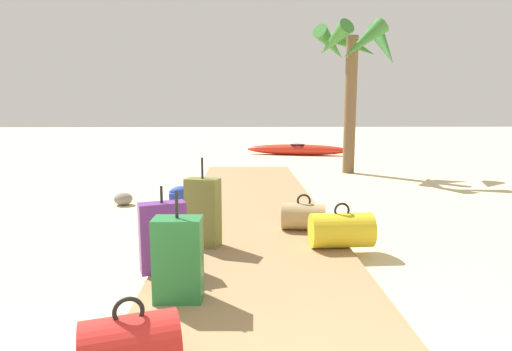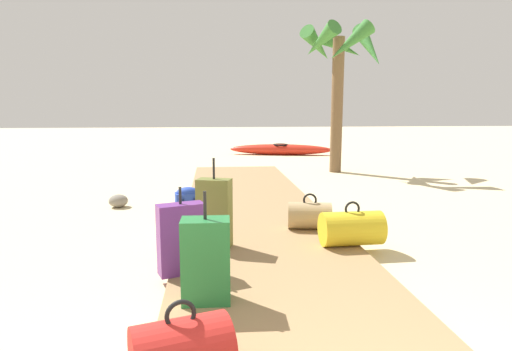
# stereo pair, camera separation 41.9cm
# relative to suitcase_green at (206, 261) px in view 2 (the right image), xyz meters

# --- Properties ---
(ground_plane) EXTENTS (60.00, 60.00, 0.00)m
(ground_plane) POSITION_rel_suitcase_green_xyz_m (0.62, 1.51, -0.39)
(ground_plane) COLOR beige
(boardwalk) EXTENTS (1.90, 9.94, 0.08)m
(boardwalk) POSITION_rel_suitcase_green_xyz_m (0.62, 2.51, -0.35)
(boardwalk) COLOR #9E7A51
(boardwalk) RESTS_ON ground
(suitcase_green) EXTENTS (0.36, 0.24, 0.83)m
(suitcase_green) POSITION_rel_suitcase_green_xyz_m (0.00, 0.00, 0.00)
(suitcase_green) COLOR #237538
(suitcase_green) RESTS_ON boardwalk
(duffel_bag_yellow) EXTENTS (0.65, 0.38, 0.47)m
(duffel_bag_yellow) POSITION_rel_suitcase_green_xyz_m (1.49, 1.20, -0.13)
(duffel_bag_yellow) COLOR gold
(duffel_bag_yellow) RESTS_ON boardwalk
(suitcase_olive) EXTENTS (0.38, 0.28, 0.92)m
(suitcase_olive) POSITION_rel_suitcase_green_xyz_m (0.07, 1.29, 0.04)
(suitcase_olive) COLOR olive
(suitcase_olive) RESTS_ON boardwalk
(duffel_bag_tan) EXTENTS (0.55, 0.40, 0.43)m
(duffel_bag_tan) POSITION_rel_suitcase_green_xyz_m (1.19, 1.86, -0.15)
(duffel_bag_tan) COLOR tan
(duffel_bag_tan) RESTS_ON boardwalk
(suitcase_purple) EXTENTS (0.43, 0.29, 0.76)m
(suitcase_purple) POSITION_rel_suitcase_green_xyz_m (-0.22, 0.59, -0.01)
(suitcase_purple) COLOR #6B2D84
(suitcase_purple) RESTS_ON boardwalk
(backpack_blue) EXTENTS (0.30, 0.25, 0.53)m
(backpack_blue) POSITION_rel_suitcase_green_xyz_m (-0.23, 1.84, -0.03)
(backpack_blue) COLOR #2847B7
(backpack_blue) RESTS_ON boardwalk
(palm_tree_far_right) EXTENTS (1.89, 1.74, 3.49)m
(palm_tree_far_right) POSITION_rel_suitcase_green_xyz_m (3.00, 6.93, 2.21)
(palm_tree_far_right) COLOR brown
(palm_tree_far_right) RESTS_ON ground
(kayak) EXTENTS (3.34, 1.23, 0.35)m
(kayak) POSITION_rel_suitcase_green_xyz_m (2.24, 10.83, -0.22)
(kayak) COLOR red
(kayak) RESTS_ON ground
(rock_left_mid) EXTENTS (0.36, 0.35, 0.20)m
(rock_left_mid) POSITION_rel_suitcase_green_xyz_m (-1.38, 3.61, -0.30)
(rock_left_mid) COLOR gray
(rock_left_mid) RESTS_ON ground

